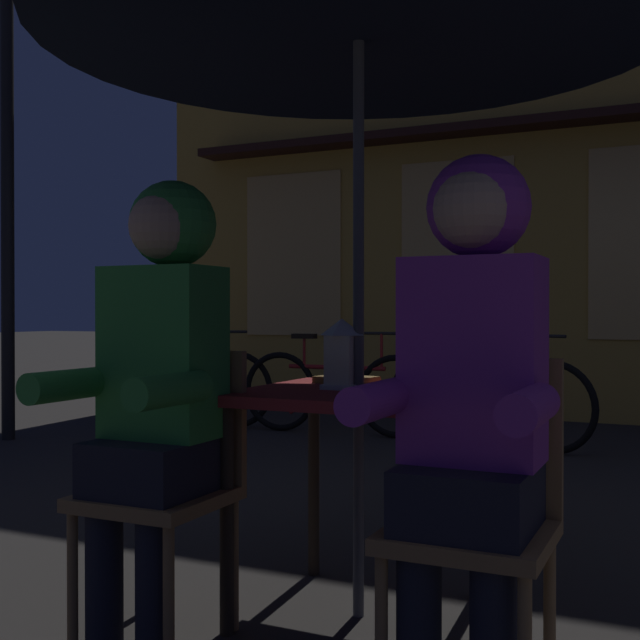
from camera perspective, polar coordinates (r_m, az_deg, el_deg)
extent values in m
plane|color=#2D2B28|center=(2.78, 2.76, -20.33)|extent=(60.00, 60.00, 0.00)
cube|color=maroon|center=(2.61, 2.77, -5.36)|extent=(0.72, 0.72, 0.04)
cylinder|color=#2D2319|center=(2.54, -6.67, -14.00)|extent=(0.04, 0.04, 0.70)
cylinder|color=#2D2319|center=(2.29, 7.16, -15.65)|extent=(0.04, 0.04, 0.70)
cylinder|color=#2D2319|center=(3.07, -0.45, -11.45)|extent=(0.04, 0.04, 0.70)
cylinder|color=#2D2319|center=(2.87, 11.06, -12.33)|extent=(0.04, 0.04, 0.70)
cylinder|color=#4C4C51|center=(2.60, 2.77, 3.50)|extent=(0.04, 0.04, 2.25)
cube|color=white|center=(2.62, 1.57, -4.77)|extent=(0.11, 0.11, 0.02)
cube|color=white|center=(2.62, 1.57, -2.85)|extent=(0.09, 0.09, 0.16)
pyramid|color=white|center=(2.61, 1.57, -0.49)|extent=(0.11, 0.11, 0.06)
cube|color=olive|center=(2.51, -11.65, -12.36)|extent=(0.40, 0.40, 0.04)
cylinder|color=olive|center=(2.35, -10.74, -19.01)|extent=(0.03, 0.03, 0.41)
cylinder|color=olive|center=(2.55, -17.24, -17.41)|extent=(0.03, 0.03, 0.41)
cylinder|color=olive|center=(2.62, -6.18, -16.93)|extent=(0.03, 0.03, 0.41)
cylinder|color=olive|center=(2.80, -12.37, -15.76)|extent=(0.03, 0.03, 0.41)
cube|color=olive|center=(2.62, -9.22, -6.71)|extent=(0.40, 0.03, 0.42)
cube|color=olive|center=(2.10, 10.59, -14.93)|extent=(0.40, 0.40, 0.04)
cylinder|color=olive|center=(2.07, 4.40, -21.75)|extent=(0.03, 0.03, 0.41)
cylinder|color=olive|center=(2.30, 16.06, -19.47)|extent=(0.03, 0.03, 0.41)
cylinder|color=olive|center=(2.37, 7.46, -18.81)|extent=(0.03, 0.03, 0.41)
cube|color=olive|center=(2.23, 11.80, -7.99)|extent=(0.40, 0.03, 0.42)
cylinder|color=black|center=(2.42, -11.72, -17.91)|extent=(0.11, 0.11, 0.45)
cylinder|color=black|center=(2.53, -15.14, -17.11)|extent=(0.11, 0.11, 0.45)
cube|color=black|center=(2.49, -11.65, -10.12)|extent=(0.32, 0.36, 0.16)
cube|color=#338C38|center=(2.49, -11.11, -2.25)|extent=(0.34, 0.22, 0.52)
cylinder|color=#338C38|center=(2.21, -10.71, -4.94)|extent=(0.09, 0.30, 0.09)
cylinder|color=#338C38|center=(2.44, -17.61, -4.44)|extent=(0.09, 0.30, 0.09)
sphere|color=tan|center=(2.50, -11.13, 6.61)|extent=(0.21, 0.21, 0.21)
sphere|color=#338C38|center=(2.54, -10.46, 6.74)|extent=(0.27, 0.27, 0.27)
cylinder|color=black|center=(2.08, 7.07, -21.08)|extent=(0.11, 0.11, 0.45)
cube|color=black|center=(2.08, 10.59, -12.27)|extent=(0.32, 0.36, 0.16)
cube|color=purple|center=(2.07, 10.89, -2.81)|extent=(0.34, 0.22, 0.52)
cylinder|color=purple|center=(1.83, 14.69, -6.11)|extent=(0.09, 0.30, 0.09)
cylinder|color=purple|center=(1.92, 4.02, -5.75)|extent=(0.09, 0.30, 0.09)
sphere|color=tan|center=(2.08, 10.91, 7.82)|extent=(0.21, 0.21, 0.21)
sphere|color=purple|center=(2.13, 11.24, 7.92)|extent=(0.27, 0.27, 0.27)
cube|color=#E0B260|center=(8.43, -1.94, 4.69)|extent=(1.10, 0.02, 1.70)
cube|color=#E0B260|center=(7.80, 9.70, 5.02)|extent=(1.10, 0.02, 1.70)
cylinder|color=black|center=(6.72, -21.40, 7.43)|extent=(0.10, 0.10, 3.60)
torus|color=black|center=(6.91, -6.01, -4.94)|extent=(0.66, 0.16, 0.66)
torus|color=black|center=(7.34, -13.47, -4.63)|extent=(0.66, 0.16, 0.66)
cylinder|color=black|center=(7.09, -9.86, -3.07)|extent=(0.83, 0.18, 0.04)
cylinder|color=black|center=(7.16, -10.75, -4.49)|extent=(0.60, 0.14, 0.44)
cylinder|color=black|center=(7.21, -11.92, -2.06)|extent=(0.02, 0.02, 0.24)
cube|color=black|center=(7.21, -11.92, -1.02)|extent=(0.21, 0.11, 0.04)
cylinder|color=black|center=(6.93, -6.95, -1.99)|extent=(0.02, 0.02, 0.28)
cylinder|color=black|center=(6.93, -6.96, -0.83)|extent=(0.44, 0.10, 0.02)
torus|color=black|center=(6.32, 5.46, -5.45)|extent=(0.66, 0.07, 0.66)
torus|color=black|center=(6.71, -2.88, -5.11)|extent=(0.66, 0.07, 0.66)
cylinder|color=maroon|center=(6.48, 1.16, -3.40)|extent=(0.84, 0.06, 0.04)
cylinder|color=maroon|center=(6.54, 0.17, -4.96)|extent=(0.61, 0.05, 0.44)
cylinder|color=maroon|center=(6.59, -1.13, -2.29)|extent=(0.02, 0.02, 0.24)
cube|color=black|center=(6.58, -1.13, -1.16)|extent=(0.20, 0.09, 0.04)
cylinder|color=maroon|center=(6.33, 4.41, -2.22)|extent=(0.02, 0.02, 0.28)
cylinder|color=black|center=(6.33, 4.41, -0.96)|extent=(0.44, 0.04, 0.02)
torus|color=black|center=(5.84, 16.23, -5.98)|extent=(0.65, 0.20, 0.66)
torus|color=black|center=(6.29, 7.58, -5.48)|extent=(0.65, 0.20, 0.66)
cylinder|color=#B78419|center=(6.03, 11.75, -3.71)|extent=(0.82, 0.23, 0.04)
cylinder|color=#B78419|center=(6.10, 10.71, -5.37)|extent=(0.60, 0.18, 0.44)
cylinder|color=#B78419|center=(6.16, 9.38, -2.50)|extent=(0.02, 0.02, 0.24)
cube|color=black|center=(6.15, 9.38, -1.29)|extent=(0.21, 0.12, 0.04)
cylinder|color=#B78419|center=(5.85, 15.13, -2.47)|extent=(0.02, 0.02, 0.28)
cylinder|color=black|center=(5.85, 15.14, -1.10)|extent=(0.43, 0.13, 0.02)
cube|color=olive|center=(2.84, 1.90, -4.28)|extent=(0.22, 0.17, 0.02)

